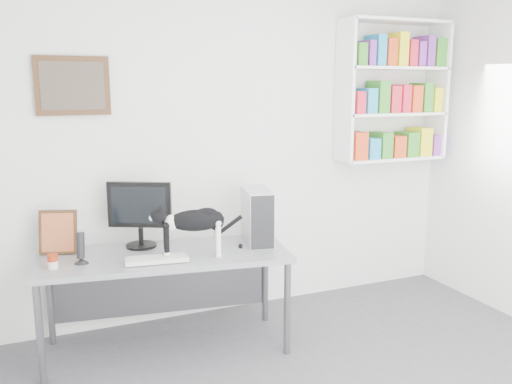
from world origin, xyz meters
The scene contains 11 objects.
room centered at (0.00, 0.00, 1.35)m, with size 4.01×4.01×2.70m.
bookshelf centered at (1.40, 1.85, 1.85)m, with size 1.03×0.28×1.24m, color white.
wall_art centered at (-1.30, 1.97, 1.90)m, with size 0.52×0.04×0.42m, color #482A17.
desk centered at (-0.79, 1.47, 0.36)m, with size 1.75×0.68×0.73m, color gray.
monitor centered at (-0.91, 1.70, 0.98)m, with size 0.47×0.22×0.50m, color black.
keyboard centered at (-0.88, 1.31, 0.75)m, with size 0.42×0.16×0.03m, color silver.
pc_tower centered at (-0.07, 1.48, 0.93)m, with size 0.18×0.41×0.41m, color silver.
speaker centered at (-1.35, 1.47, 0.84)m, with size 0.10×0.10×0.22m, color black.
leaning_print centered at (-1.48, 1.77, 0.89)m, with size 0.26×0.10×0.32m, color #482A17.
soup_can centered at (-1.53, 1.44, 0.78)m, with size 0.07×0.07×0.10m, color #9D290D.
cat centered at (-0.61, 1.31, 0.91)m, with size 0.57×0.15×0.35m, color black, non-canonical shape.
Camera 1 is at (-1.62, -2.18, 1.91)m, focal length 38.00 mm.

